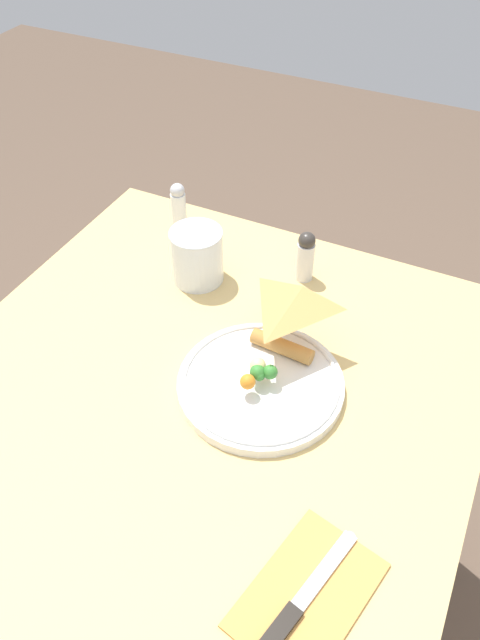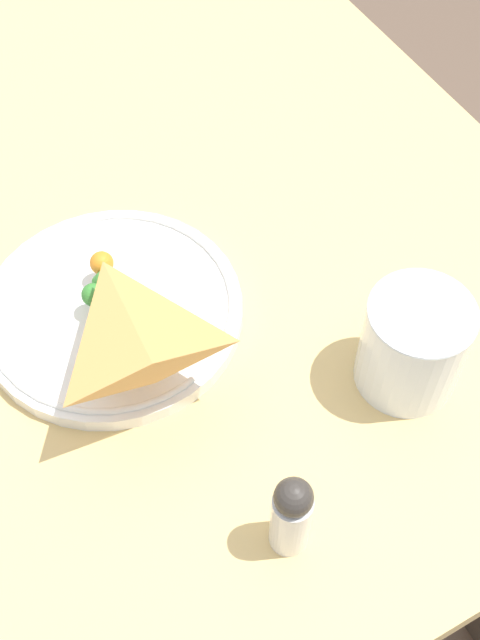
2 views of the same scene
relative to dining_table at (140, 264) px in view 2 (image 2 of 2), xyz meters
The scene contains 5 objects.
ground_plane 0.66m from the dining_table, ahead, with size 6.00×6.00×0.00m, color brown.
dining_table is the anchor object (origin of this frame).
plate_pizza 0.22m from the dining_table, 28.22° to the right, with size 0.24×0.24×0.05m.
milk_glass 0.39m from the dining_table, 20.79° to the left, with size 0.09×0.09×0.10m.
pepper_shaker 0.44m from the dining_table, ahead, with size 0.03×0.03×0.10m.
Camera 2 is at (0.59, -0.18, 1.39)m, focal length 45.00 mm.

